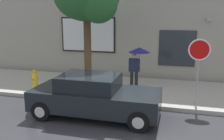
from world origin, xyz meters
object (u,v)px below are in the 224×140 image
object	(u,v)px
parked_car	(94,96)
stop_sign	(199,59)
fire_hydrant	(35,78)
pedestrian_with_umbrella	(138,56)

from	to	relation	value
parked_car	stop_sign	distance (m)	3.88
fire_hydrant	stop_sign	distance (m)	7.02
fire_hydrant	pedestrian_with_umbrella	bearing A→B (deg)	11.54
parked_car	fire_hydrant	bearing A→B (deg)	149.32
parked_car	stop_sign	world-z (taller)	stop_sign
stop_sign	parked_car	bearing A→B (deg)	-154.22
fire_hydrant	stop_sign	xyz separation A→B (m)	(6.88, -0.49, 1.29)
parked_car	pedestrian_with_umbrella	distance (m)	3.29
stop_sign	pedestrian_with_umbrella	bearing A→B (deg)	149.57
pedestrian_with_umbrella	stop_sign	distance (m)	2.79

